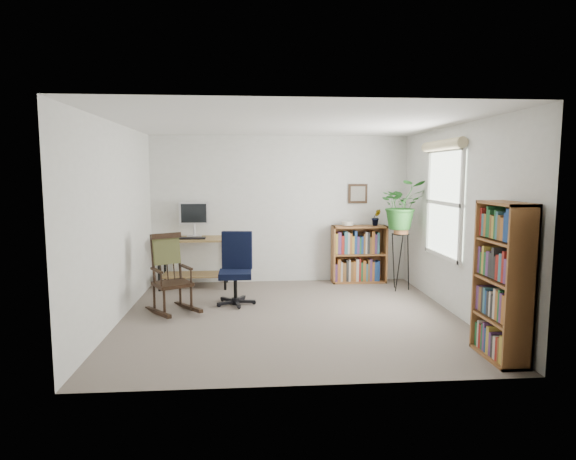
{
  "coord_description": "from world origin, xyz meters",
  "views": [
    {
      "loc": [
        -0.48,
        -5.88,
        1.8
      ],
      "look_at": [
        0.0,
        0.4,
        1.05
      ],
      "focal_mm": 30.0,
      "sensor_mm": 36.0,
      "label": 1
    }
  ],
  "objects": [
    {
      "name": "tall_bookshelf",
      "position": [
        1.92,
        -1.53,
        0.76
      ],
      "size": [
        0.29,
        0.67,
        1.53
      ],
      "primitive_type": null,
      "color": "brown",
      "rests_on": "floor"
    },
    {
      "name": "monitor",
      "position": [
        -1.39,
        1.84,
        1.06
      ],
      "size": [
        0.46,
        0.16,
        0.56
      ],
      "primitive_type": null,
      "color": "silver",
      "rests_on": "desk"
    },
    {
      "name": "low_bookshelf",
      "position": [
        1.28,
        1.82,
        0.47
      ],
      "size": [
        0.89,
        0.3,
        0.94
      ],
      "primitive_type": null,
      "color": "brown",
      "rests_on": "floor"
    },
    {
      "name": "rocking_chair",
      "position": [
        -1.51,
        0.29,
        0.52
      ],
      "size": [
        0.91,
        1.04,
        1.04
      ],
      "primitive_type": null,
      "rotation": [
        0.0,
        0.0,
        0.52
      ],
      "color": "black",
      "rests_on": "floor"
    },
    {
      "name": "plant_stand",
      "position": [
        1.8,
        1.25,
        0.51
      ],
      "size": [
        0.37,
        0.37,
        1.02
      ],
      "primitive_type": null,
      "rotation": [
        0.0,
        0.0,
        -0.42
      ],
      "color": "black",
      "rests_on": "floor"
    },
    {
      "name": "keyboard",
      "position": [
        -1.39,
        1.58,
        0.8
      ],
      "size": [
        0.4,
        0.15,
        0.02
      ],
      "primitive_type": "cube",
      "color": "black",
      "rests_on": "desk"
    },
    {
      "name": "spider_plant",
      "position": [
        1.8,
        1.25,
        1.68
      ],
      "size": [
        1.69,
        1.87,
        1.46
      ],
      "primitive_type": "imported",
      "color": "#236021",
      "rests_on": "plant_stand"
    },
    {
      "name": "wall_right",
      "position": [
        2.1,
        0.0,
        1.2
      ],
      "size": [
        0.0,
        4.0,
        2.4
      ],
      "primitive_type": "cube",
      "color": "silver",
      "rests_on": "ground"
    },
    {
      "name": "wall_front",
      "position": [
        0.0,
        -2.0,
        1.2
      ],
      "size": [
        4.2,
        0.0,
        2.4
      ],
      "primitive_type": "cube",
      "color": "silver",
      "rests_on": "ground"
    },
    {
      "name": "office_chair",
      "position": [
        -0.71,
        0.61,
        0.5
      ],
      "size": [
        0.61,
        0.61,
        1.01
      ],
      "primitive_type": null,
      "rotation": [
        0.0,
        0.0,
        -0.11
      ],
      "color": "black",
      "rests_on": "floor"
    },
    {
      "name": "wall_back",
      "position": [
        0.0,
        2.0,
        1.2
      ],
      "size": [
        4.2,
        0.0,
        2.4
      ],
      "primitive_type": "cube",
      "color": "silver",
      "rests_on": "ground"
    },
    {
      "name": "ceiling",
      "position": [
        0.0,
        0.0,
        2.4
      ],
      "size": [
        4.2,
        4.0,
        0.0
      ],
      "primitive_type": "cube",
      "color": "silver",
      "rests_on": "ground"
    },
    {
      "name": "wall_left",
      "position": [
        -2.1,
        0.0,
        1.2
      ],
      "size": [
        0.0,
        4.0,
        2.4
      ],
      "primitive_type": "cube",
      "color": "silver",
      "rests_on": "ground"
    },
    {
      "name": "floor",
      "position": [
        0.0,
        0.0,
        0.0
      ],
      "size": [
        4.2,
        4.0,
        0.0
      ],
      "primitive_type": "cube",
      "color": "slate",
      "rests_on": "ground"
    },
    {
      "name": "desk",
      "position": [
        -1.39,
        1.7,
        0.39
      ],
      "size": [
        1.09,
        0.6,
        0.78
      ],
      "primitive_type": null,
      "color": "olive",
      "rests_on": "floor"
    },
    {
      "name": "framed_picture",
      "position": [
        1.28,
        1.97,
        1.46
      ],
      "size": [
        0.32,
        0.04,
        0.32
      ],
      "primitive_type": null,
      "color": "black",
      "rests_on": "wall_back"
    },
    {
      "name": "potted_plant_small",
      "position": [
        1.56,
        1.83,
        0.99
      ],
      "size": [
        0.13,
        0.24,
        0.11
      ],
      "primitive_type": "imported",
      "color": "#236021",
      "rests_on": "low_bookshelf"
    },
    {
      "name": "window",
      "position": [
        2.06,
        0.3,
        1.4
      ],
      "size": [
        0.12,
        1.2,
        1.5
      ],
      "primitive_type": null,
      "color": "white",
      "rests_on": "wall_right"
    }
  ]
}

